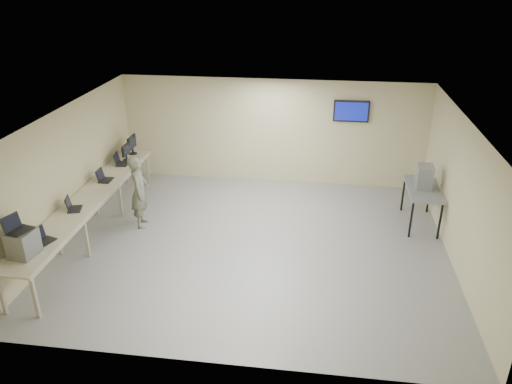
# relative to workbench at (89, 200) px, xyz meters

# --- Properties ---
(room) EXTENTS (8.01, 7.01, 2.81)m
(room) POSITION_rel_workbench_xyz_m (3.62, 0.06, 0.58)
(room) COLOR #969693
(room) RESTS_ON ground
(workbench) EXTENTS (0.76, 6.00, 0.90)m
(workbench) POSITION_rel_workbench_xyz_m (0.00, 0.00, 0.00)
(workbench) COLOR #C4B799
(workbench) RESTS_ON ground
(equipment_box) EXTENTS (0.44, 0.49, 0.47)m
(equipment_box) POSITION_rel_workbench_xyz_m (-0.06, -2.36, 0.31)
(equipment_box) COLOR slate
(equipment_box) RESTS_ON workbench
(laptop_on_box) EXTENTS (0.41, 0.44, 0.29)m
(laptop_on_box) POSITION_rel_workbench_xyz_m (-0.12, -2.36, 0.62)
(laptop_on_box) COLOR black
(laptop_on_box) RESTS_ON equipment_box
(laptop_0) EXTENTS (0.39, 0.42, 0.27)m
(laptop_0) POSITION_rel_workbench_xyz_m (-0.02, -1.90, 0.14)
(laptop_0) COLOR black
(laptop_0) RESTS_ON workbench
(laptop_1) EXTENTS (0.37, 0.40, 0.27)m
(laptop_1) POSITION_rel_workbench_xyz_m (-0.08, -0.60, 0.14)
(laptop_1) COLOR black
(laptop_1) RESTS_ON workbench
(laptop_2) EXTENTS (0.29, 0.36, 0.28)m
(laptop_2) POSITION_rel_workbench_xyz_m (-0.05, 0.89, 0.15)
(laptop_2) COLOR black
(laptop_2) RESTS_ON workbench
(laptop_3) EXTENTS (0.35, 0.41, 0.29)m
(laptop_3) POSITION_rel_workbench_xyz_m (-0.06, 1.93, 0.15)
(laptop_3) COLOR black
(laptop_3) RESTS_ON workbench
(monitor_near) EXTENTS (0.19, 0.42, 0.41)m
(monitor_near) POSITION_rel_workbench_xyz_m (-0.01, 2.24, 0.32)
(monitor_near) COLOR black
(monitor_near) RESTS_ON workbench
(monitor_far) EXTENTS (0.22, 0.49, 0.48)m
(monitor_far) POSITION_rel_workbench_xyz_m (-0.01, 2.69, 0.36)
(monitor_far) COLOR black
(monitor_far) RESTS_ON workbench
(soldier) EXTENTS (0.51, 0.68, 1.68)m
(soldier) POSITION_rel_workbench_xyz_m (0.92, 0.56, 0.01)
(soldier) COLOR #5C6147
(soldier) RESTS_ON ground
(side_table) EXTENTS (0.70, 1.51, 0.90)m
(side_table) POSITION_rel_workbench_xyz_m (7.19, 1.44, 0.01)
(side_table) COLOR gray
(side_table) RESTS_ON ground
(storage_bins) EXTENTS (0.34, 0.38, 0.54)m
(storage_bins) POSITION_rel_workbench_xyz_m (7.17, 1.44, 0.35)
(storage_bins) COLOR #9D9FA1
(storage_bins) RESTS_ON side_table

